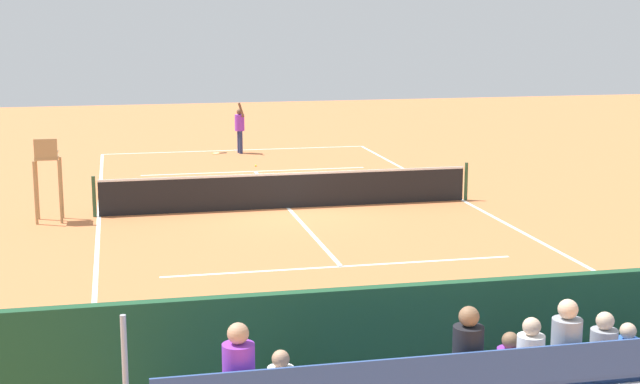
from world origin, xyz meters
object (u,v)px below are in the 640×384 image
object	(u,v)px
tennis_net	(288,190)
tennis_racket	(217,153)
umpire_chair	(47,171)
tennis_player	(240,126)
tennis_ball_near	(256,166)

from	to	relation	value
tennis_net	tennis_racket	xyz separation A→B (m)	(0.82, -10.28, -0.49)
tennis_racket	umpire_chair	bearing A→B (deg)	63.12
umpire_chair	tennis_player	world-z (taller)	umpire_chair
tennis_net	umpire_chair	bearing A→B (deg)	3.13
tennis_player	tennis_ball_near	xyz separation A→B (m)	(-0.11, 3.20, -0.98)
tennis_net	tennis_player	size ratio (longest dim) A/B	5.35
umpire_chair	tennis_racket	size ratio (longest dim) A/B	3.70
tennis_player	tennis_racket	bearing A→B (deg)	-5.15
tennis_net	tennis_ball_near	size ratio (longest dim) A/B	156.06
tennis_net	tennis_racket	size ratio (longest dim) A/B	17.79
umpire_chair	tennis_ball_near	size ratio (longest dim) A/B	32.42
tennis_net	tennis_player	distance (m)	10.22
umpire_chair	tennis_racket	world-z (taller)	umpire_chair
tennis_player	tennis_racket	size ratio (longest dim) A/B	3.33
tennis_racket	tennis_ball_near	xyz separation A→B (m)	(-0.99, 3.28, 0.02)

